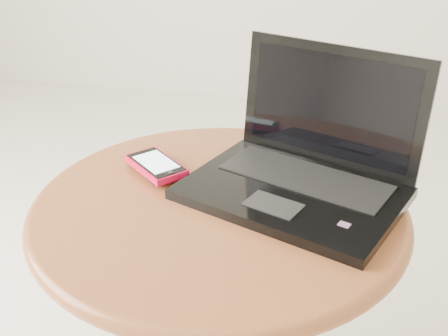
# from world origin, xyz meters

# --- Properties ---
(table) EXTENTS (0.66, 0.66, 0.52)m
(table) POSITION_xyz_m (0.03, 0.09, 0.41)
(table) COLOR #582F1C
(table) RESTS_ON ground
(laptop) EXTENTS (0.44, 0.40, 0.24)m
(laptop) POSITION_xyz_m (0.17, 0.16, 0.57)
(laptop) COLOR black
(laptop) RESTS_ON table
(phone_black) EXTENTS (0.13, 0.12, 0.01)m
(phone_black) POSITION_xyz_m (-0.12, 0.18, 0.53)
(phone_black) COLOR black
(phone_black) RESTS_ON table
(phone_pink) EXTENTS (0.14, 0.14, 0.02)m
(phone_pink) POSITION_xyz_m (-0.11, 0.16, 0.54)
(phone_pink) COLOR red
(phone_pink) RESTS_ON phone_black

